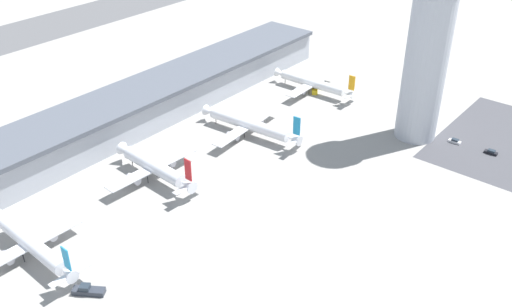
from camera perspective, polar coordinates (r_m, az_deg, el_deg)
ground_plane at (r=177.64m, az=0.86°, el=-4.84°), size 1000.00×1000.00×0.00m
terminal_building at (r=218.14m, az=-13.67°, el=3.64°), size 217.29×25.00×14.05m
control_tower at (r=208.59m, az=16.79°, el=9.73°), size 18.02×18.02×69.04m
parking_lot_surface at (r=229.22m, az=23.34°, el=1.22°), size 64.00×40.00×0.01m
airplane_gate_bravo at (r=165.89m, az=-21.56°, el=-8.41°), size 30.52×39.07×13.15m
airplane_gate_charlie at (r=188.53m, az=-10.12°, el=-1.34°), size 35.10×36.37×14.39m
airplane_gate_delta at (r=212.26m, az=-0.65°, el=2.89°), size 37.42×43.47×13.37m
airplane_gate_echo at (r=248.01m, az=5.72°, el=7.00°), size 31.94×39.53×12.47m
service_truck_fuel at (r=249.65m, az=5.89°, el=6.40°), size 7.04×5.85×3.18m
service_truck_baggage at (r=152.66m, az=-16.44°, el=-13.01°), size 6.63×8.13×2.59m
car_grey_coupe at (r=218.31m, az=22.44°, el=0.12°), size 2.01×4.59×1.55m
car_maroon_suv at (r=221.02m, az=19.26°, el=1.17°), size 1.89×4.42×1.50m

